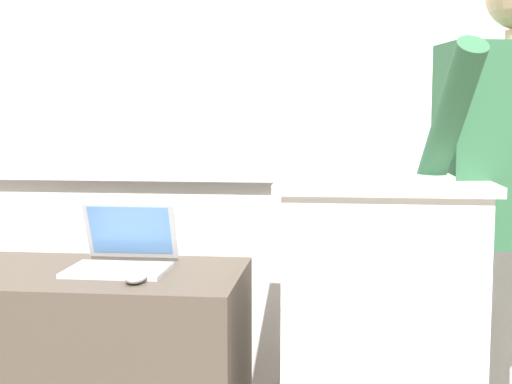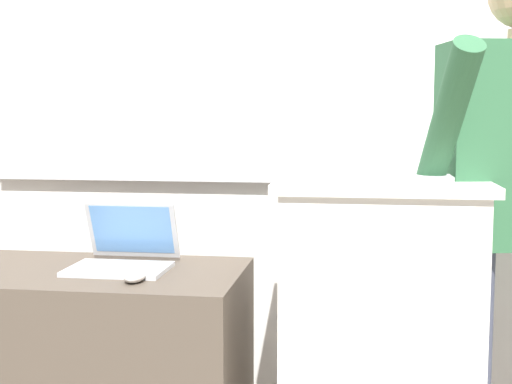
{
  "view_description": "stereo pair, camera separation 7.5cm",
  "coord_description": "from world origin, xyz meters",
  "px_view_note": "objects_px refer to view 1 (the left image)",
  "views": [
    {
      "loc": [
        0.2,
        -1.76,
        1.25
      ],
      "look_at": [
        -0.06,
        0.47,
        1.0
      ],
      "focal_mm": 50.0,
      "sensor_mm": 36.0,
      "label": 1
    },
    {
      "loc": [
        0.27,
        -1.75,
        1.25
      ],
      "look_at": [
        -0.06,
        0.47,
        1.0
      ],
      "focal_mm": 50.0,
      "sensor_mm": 36.0,
      "label": 2
    }
  ],
  "objects_px": {
    "wireless_keyboard": "(380,178)",
    "computer_mouse_by_laptop": "(136,277)",
    "lectern_podium": "(379,347)",
    "laptop": "(124,251)",
    "side_desk": "(84,383)"
  },
  "relations": [
    {
      "from": "side_desk",
      "to": "wireless_keyboard",
      "type": "distance_m",
      "value": 1.16
    },
    {
      "from": "lectern_podium",
      "to": "wireless_keyboard",
      "type": "distance_m",
      "value": 0.54
    },
    {
      "from": "lectern_podium",
      "to": "laptop",
      "type": "relative_size",
      "value": 3.35
    },
    {
      "from": "wireless_keyboard",
      "to": "computer_mouse_by_laptop",
      "type": "bearing_deg",
      "value": -171.85
    },
    {
      "from": "laptop",
      "to": "side_desk",
      "type": "bearing_deg",
      "value": -153.27
    },
    {
      "from": "lectern_podium",
      "to": "computer_mouse_by_laptop",
      "type": "relative_size",
      "value": 10.5
    },
    {
      "from": "wireless_keyboard",
      "to": "computer_mouse_by_laptop",
      "type": "height_order",
      "value": "wireless_keyboard"
    },
    {
      "from": "side_desk",
      "to": "laptop",
      "type": "height_order",
      "value": "laptop"
    },
    {
      "from": "wireless_keyboard",
      "to": "computer_mouse_by_laptop",
      "type": "distance_m",
      "value": 0.78
    },
    {
      "from": "computer_mouse_by_laptop",
      "to": "side_desk",
      "type": "bearing_deg",
      "value": 147.95
    },
    {
      "from": "laptop",
      "to": "wireless_keyboard",
      "type": "distance_m",
      "value": 0.86
    },
    {
      "from": "lectern_podium",
      "to": "wireless_keyboard",
      "type": "bearing_deg",
      "value": -99.34
    },
    {
      "from": "lectern_podium",
      "to": "laptop",
      "type": "bearing_deg",
      "value": 176.9
    },
    {
      "from": "wireless_keyboard",
      "to": "lectern_podium",
      "type": "bearing_deg",
      "value": 80.66
    },
    {
      "from": "lectern_podium",
      "to": "side_desk",
      "type": "bearing_deg",
      "value": -178.9
    }
  ]
}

